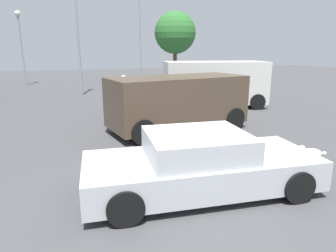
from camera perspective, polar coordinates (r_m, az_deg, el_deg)
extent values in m
plane|color=#424244|center=(6.27, 4.35, -12.46)|extent=(80.00, 80.00, 0.00)
cube|color=#B7BABF|center=(6.13, 6.37, -8.43)|extent=(4.82, 2.31, 0.60)
cube|color=#B7BABF|center=(5.90, 5.61, -3.65)|extent=(2.12, 1.89, 0.49)
cube|color=slate|center=(6.26, 13.66, -2.93)|extent=(0.22, 1.56, 0.41)
cube|color=slate|center=(5.68, -3.30, -4.36)|extent=(0.22, 1.56, 0.41)
cylinder|color=black|center=(7.57, 15.77, -5.49)|extent=(0.66, 0.28, 0.64)
cylinder|color=black|center=(6.24, 23.68, -10.60)|extent=(0.66, 0.28, 0.64)
cylinder|color=black|center=(6.66, -9.75, -7.93)|extent=(0.66, 0.28, 0.64)
cylinder|color=black|center=(5.10, -8.21, -15.28)|extent=(0.66, 0.28, 0.64)
ellipsoid|color=white|center=(8.52, 26.10, -4.68)|extent=(0.46, 0.49, 0.24)
sphere|color=white|center=(8.52, 24.33, -4.02)|extent=(0.19, 0.19, 0.19)
sphere|color=white|center=(8.53, 23.89, -4.00)|extent=(0.09, 0.09, 0.09)
cylinder|color=white|center=(8.53, 24.99, -5.81)|extent=(0.06, 0.06, 0.15)
cylinder|color=white|center=(8.65, 25.08, -5.54)|extent=(0.06, 0.06, 0.15)
cylinder|color=white|center=(8.51, 26.87, -6.06)|extent=(0.06, 0.06, 0.15)
cylinder|color=white|center=(8.64, 26.93, -5.78)|extent=(0.06, 0.06, 0.15)
sphere|color=white|center=(8.50, 27.86, -4.67)|extent=(0.11, 0.11, 0.11)
cube|color=silver|center=(15.21, 8.93, 8.32)|extent=(5.29, 3.10, 2.04)
cube|color=slate|center=(14.68, -0.33, 10.03)|extent=(0.43, 1.75, 0.82)
cylinder|color=black|center=(13.95, 2.47, 4.35)|extent=(0.80, 0.41, 0.76)
cylinder|color=black|center=(15.89, 1.26, 5.61)|extent=(0.80, 0.41, 0.76)
cylinder|color=black|center=(15.04, 16.77, 4.49)|extent=(0.80, 0.41, 0.76)
cylinder|color=black|center=(16.86, 14.06, 5.69)|extent=(0.80, 0.41, 0.76)
cube|color=#4C3D2D|center=(10.57, 1.92, 4.94)|extent=(5.12, 2.79, 1.68)
cube|color=slate|center=(9.51, -10.50, 5.89)|extent=(0.34, 1.68, 0.67)
cylinder|color=black|center=(9.07, -4.87, -1.15)|extent=(0.83, 0.38, 0.80)
cylinder|color=black|center=(10.76, -9.10, 1.23)|extent=(0.83, 0.38, 0.80)
cylinder|color=black|center=(11.04, 12.60, 1.40)|extent=(0.83, 0.38, 0.80)
cylinder|color=black|center=(12.47, 6.81, 3.13)|extent=(0.83, 0.38, 0.80)
cylinder|color=navy|center=(13.88, -8.03, 4.39)|extent=(0.13, 0.13, 0.87)
cylinder|color=navy|center=(13.96, -8.65, 4.42)|extent=(0.13, 0.13, 0.87)
cube|color=red|center=(13.81, -8.46, 7.43)|extent=(0.46, 0.44, 0.61)
cylinder|color=red|center=(13.71, -7.55, 7.18)|extent=(0.09, 0.09, 0.72)
cylinder|color=red|center=(13.93, -9.33, 7.23)|extent=(0.09, 0.09, 0.72)
sphere|color=beige|center=(13.77, -8.52, 9.18)|extent=(0.23, 0.23, 0.23)
cylinder|color=gray|center=(26.98, -26.28, 12.79)|extent=(0.14, 0.14, 5.42)
sphere|color=silver|center=(27.12, -26.99, 18.77)|extent=(0.44, 0.44, 0.44)
cylinder|color=gray|center=(25.43, -5.37, 16.34)|extent=(0.14, 0.14, 7.35)
cylinder|color=gray|center=(19.84, -16.85, 14.99)|extent=(0.14, 0.14, 6.42)
cylinder|color=brown|center=(27.11, 1.34, 11.58)|extent=(0.35, 0.35, 2.90)
sphere|color=#2D6B2D|center=(27.11, 1.38, 17.50)|extent=(3.61, 3.61, 3.61)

